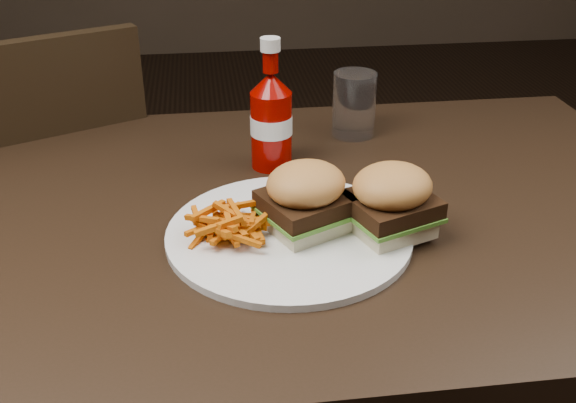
{
  "coord_description": "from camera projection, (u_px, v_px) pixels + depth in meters",
  "views": [
    {
      "loc": [
        -0.14,
        -0.87,
        1.23
      ],
      "look_at": [
        -0.03,
        -0.08,
        0.8
      ],
      "focal_mm": 42.0,
      "sensor_mm": 36.0,
      "label": 1
    }
  ],
  "objects": [
    {
      "name": "dining_table",
      "position": [
        303.0,
        215.0,
        1.01
      ],
      "size": [
        1.2,
        0.8,
        0.04
      ],
      "primitive_type": "cube",
      "color": "black",
      "rests_on": "ground"
    },
    {
      "name": "plate",
      "position": [
        289.0,
        234.0,
        0.92
      ],
      "size": [
        0.33,
        0.33,
        0.01
      ],
      "primitive_type": "cylinder",
      "color": "white",
      "rests_on": "dining_table"
    },
    {
      "name": "sandwich_half_b",
      "position": [
        389.0,
        223.0,
        0.91
      ],
      "size": [
        0.12,
        0.12,
        0.03
      ],
      "primitive_type": "cube",
      "rotation": [
        0.0,
        0.0,
        0.36
      ],
      "color": "#F5E3B7",
      "rests_on": "plate"
    },
    {
      "name": "chair_far",
      "position": [
        32.0,
        238.0,
        1.53
      ],
      "size": [
        0.62,
        0.62,
        0.04
      ],
      "primitive_type": "cube",
      "rotation": [
        0.0,
        0.0,
        3.58
      ],
      "color": "black",
      "rests_on": "ground"
    },
    {
      "name": "fries_pile",
      "position": [
        230.0,
        224.0,
        0.89
      ],
      "size": [
        0.11,
        0.11,
        0.04
      ],
      "primitive_type": null,
      "rotation": [
        0.0,
        0.0,
        0.11
      ],
      "color": "#C7520B",
      "rests_on": "plate"
    },
    {
      "name": "sandwich_half_a",
      "position": [
        305.0,
        221.0,
        0.92
      ],
      "size": [
        0.13,
        0.12,
        0.03
      ],
      "primitive_type": "cube",
      "rotation": [
        0.0,
        0.0,
        0.45
      ],
      "color": "beige",
      "rests_on": "plate"
    },
    {
      "name": "tumbler",
      "position": [
        354.0,
        106.0,
        1.21
      ],
      "size": [
        0.1,
        0.1,
        0.12
      ],
      "primitive_type": "cylinder",
      "rotation": [
        0.0,
        0.0,
        0.34
      ],
      "color": "white",
      "rests_on": "dining_table"
    },
    {
      "name": "ketchup_bottle",
      "position": [
        271.0,
        132.0,
        1.09
      ],
      "size": [
        0.09,
        0.09,
        0.13
      ],
      "primitive_type": "cylinder",
      "rotation": [
        0.0,
        0.0,
        -0.37
      ],
      "color": "#800300",
      "rests_on": "dining_table"
    }
  ]
}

